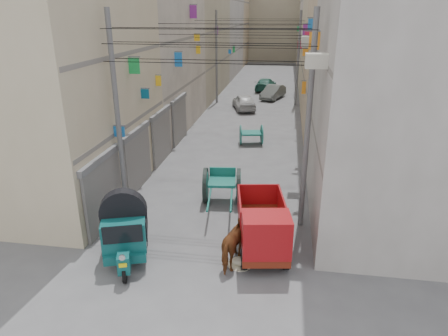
% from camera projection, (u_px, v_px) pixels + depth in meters
% --- Properties ---
extents(ground, '(140.00, 140.00, 0.00)m').
position_uv_depth(ground, '(169.00, 323.00, 10.78)').
color(ground, '#4C4C4E').
rests_on(ground, ground).
extents(building_row_left, '(8.00, 62.00, 14.00)m').
position_uv_depth(building_row_left, '(185.00, 27.00, 40.98)').
color(building_row_left, tan).
rests_on(building_row_left, ground).
extents(building_row_right, '(8.00, 62.00, 14.00)m').
position_uv_depth(building_row_right, '(345.00, 27.00, 38.66)').
color(building_row_right, '#A7A09C').
rests_on(building_row_right, ground).
extents(end_cap_building, '(22.00, 10.00, 13.00)m').
position_uv_depth(end_cap_building, '(275.00, 20.00, 69.13)').
color(end_cap_building, gray).
rests_on(end_cap_building, ground).
extents(shutters_left, '(0.18, 14.40, 2.88)m').
position_uv_depth(shutters_left, '(151.00, 145.00, 20.35)').
color(shutters_left, '#505055').
rests_on(shutters_left, ground).
extents(signboards, '(8.22, 40.52, 5.67)m').
position_uv_depth(signboards, '(250.00, 76.00, 29.45)').
color(signboards, silver).
rests_on(signboards, ground).
extents(ac_units, '(0.70, 6.55, 3.35)m').
position_uv_depth(ac_units, '(315.00, 24.00, 14.60)').
color(ac_units, '#B7B4A4').
rests_on(ac_units, ground).
extents(utility_poles, '(7.40, 22.20, 8.00)m').
position_uv_depth(utility_poles, '(243.00, 78.00, 24.96)').
color(utility_poles, '#5A5A5C').
rests_on(utility_poles, ground).
extents(overhead_cables, '(7.40, 22.52, 1.12)m').
position_uv_depth(overhead_cables, '(238.00, 33.00, 21.56)').
color(overhead_cables, black).
rests_on(overhead_cables, ground).
extents(auto_rickshaw, '(2.08, 2.80, 1.90)m').
position_uv_depth(auto_rickshaw, '(125.00, 228.00, 13.27)').
color(auto_rickshaw, black).
rests_on(auto_rickshaw, ground).
extents(tonga_cart, '(1.77, 3.56, 1.55)m').
position_uv_depth(tonga_cart, '(222.00, 185.00, 17.36)').
color(tonga_cart, black).
rests_on(tonga_cart, ground).
extents(mini_truck, '(2.09, 3.69, 1.96)m').
position_uv_depth(mini_truck, '(263.00, 232.00, 13.42)').
color(mini_truck, black).
rests_on(mini_truck, ground).
extents(second_cart, '(1.62, 1.49, 1.25)m').
position_uv_depth(second_cart, '(251.00, 134.00, 25.14)').
color(second_cart, '#155D53').
rests_on(second_cart, ground).
extents(feed_sack, '(0.52, 0.42, 0.26)m').
position_uv_depth(feed_sack, '(240.00, 261.00, 13.22)').
color(feed_sack, beige).
rests_on(feed_sack, ground).
extents(horse, '(1.13, 1.96, 1.56)m').
position_uv_depth(horse, '(238.00, 243.00, 13.04)').
color(horse, '#5F2B16').
rests_on(horse, ground).
extents(distant_car_white, '(2.62, 4.21, 1.34)m').
position_uv_depth(distant_car_white, '(244.00, 102.00, 34.15)').
color(distant_car_white, '#B3B3B3').
rests_on(distant_car_white, ground).
extents(distant_car_grey, '(2.49, 4.14, 1.29)m').
position_uv_depth(distant_car_grey, '(273.00, 92.00, 38.46)').
color(distant_car_grey, '#505552').
rests_on(distant_car_grey, ground).
extents(distant_car_green, '(2.24, 4.51, 1.26)m').
position_uv_depth(distant_car_green, '(265.00, 84.00, 42.65)').
color(distant_car_green, '#1E5748').
rests_on(distant_car_green, ground).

